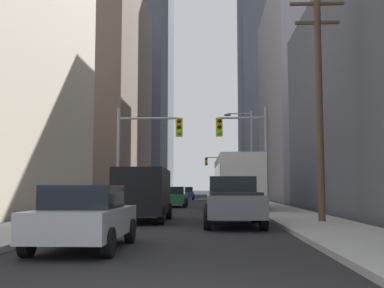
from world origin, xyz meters
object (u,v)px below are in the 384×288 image
object	(u,v)px
pickup_truck_grey	(233,201)
cargo_van_black	(144,192)
traffic_signal_near_right	(245,142)
sedan_silver	(85,217)
traffic_signal_far_right	(222,168)
sedan_blue	(186,193)
traffic_signal_near_left	(146,142)
sedan_red	(218,195)
sedan_green	(174,197)
city_bus	(236,180)

from	to	relation	value
pickup_truck_grey	cargo_van_black	world-z (taller)	cargo_van_black
traffic_signal_near_right	cargo_van_black	bearing A→B (deg)	-128.09
sedan_silver	traffic_signal_far_right	xyz separation A→B (m)	(4.42, 51.07, 3.28)
sedan_blue	traffic_signal_near_left	world-z (taller)	traffic_signal_near_left
traffic_signal_far_right	traffic_signal_near_right	bearing A→B (deg)	-89.18
sedan_blue	traffic_signal_near_right	distance (m)	31.51
sedan_red	traffic_signal_near_right	bearing A→B (deg)	-85.49
sedan_silver	sedan_blue	distance (m)	46.33
sedan_silver	traffic_signal_near_right	distance (m)	16.46
traffic_signal_near_left	traffic_signal_far_right	size ratio (longest dim) A/B	1.00
sedan_green	sedan_red	bearing A→B (deg)	65.04
sedan_green	traffic_signal_near_right	distance (m)	10.60
sedan_blue	traffic_signal_near_right	xyz separation A→B (m)	(4.90, -30.95, 3.23)
cargo_van_black	traffic_signal_near_right	world-z (taller)	traffic_signal_near_right
sedan_green	sedan_blue	xyz separation A→B (m)	(-0.21, 22.01, 0.00)
sedan_green	traffic_signal_far_right	world-z (taller)	traffic_signal_far_right
cargo_van_black	traffic_signal_near_left	xyz separation A→B (m)	(-0.76, 6.16, 2.75)
city_bus	traffic_signal_far_right	size ratio (longest dim) A/B	1.93
sedan_blue	sedan_red	bearing A→B (deg)	-76.15
sedan_blue	sedan_silver	bearing A→B (deg)	-90.03
pickup_truck_grey	sedan_green	bearing A→B (deg)	101.90
pickup_truck_grey	traffic_signal_near_right	distance (m)	8.89
city_bus	sedan_red	size ratio (longest dim) A/B	2.72
cargo_van_black	traffic_signal_near_right	distance (m)	8.29
cargo_van_black	traffic_signal_near_left	size ratio (longest dim) A/B	0.88
sedan_silver	sedan_green	xyz separation A→B (m)	(0.23, 24.31, 0.00)
sedan_green	traffic_signal_far_right	distance (m)	27.28
pickup_truck_grey	sedan_silver	size ratio (longest dim) A/B	1.29
pickup_truck_grey	traffic_signal_far_right	world-z (taller)	traffic_signal_far_right
traffic_signal_near_left	pickup_truck_grey	bearing A→B (deg)	-61.33
traffic_signal_near_right	traffic_signal_far_right	world-z (taller)	same
city_bus	traffic_signal_far_right	distance (m)	31.02
sedan_red	traffic_signal_far_right	xyz separation A→B (m)	(0.78, 19.42, 3.28)
sedan_red	traffic_signal_near_left	size ratio (longest dim) A/B	0.71
cargo_van_black	traffic_signal_near_right	xyz separation A→B (m)	(4.83, 6.16, 2.71)
traffic_signal_near_right	pickup_truck_grey	bearing A→B (deg)	-97.34
sedan_silver	city_bus	bearing A→B (deg)	76.93
traffic_signal_near_left	cargo_van_black	bearing A→B (deg)	-82.95
cargo_van_black	traffic_signal_near_left	distance (m)	6.79
sedan_blue	traffic_signal_near_right	size ratio (longest dim) A/B	0.70
pickup_truck_grey	traffic_signal_near_right	world-z (taller)	traffic_signal_near_right
pickup_truck_grey	traffic_signal_near_left	size ratio (longest dim) A/B	0.90
sedan_green	sedan_blue	distance (m)	22.01
pickup_truck_grey	sedan_red	bearing A→B (deg)	90.51
pickup_truck_grey	sedan_blue	xyz separation A→B (m)	(-3.84, 39.23, -0.16)
pickup_truck_grey	sedan_green	size ratio (longest dim) A/B	1.29
city_bus	traffic_signal_far_right	xyz separation A→B (m)	(-0.25, 30.95, 2.12)
sedan_red	traffic_signal_near_left	world-z (taller)	traffic_signal_near_left
city_bus	sedan_red	bearing A→B (deg)	95.08
sedan_green	sedan_blue	bearing A→B (deg)	90.54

